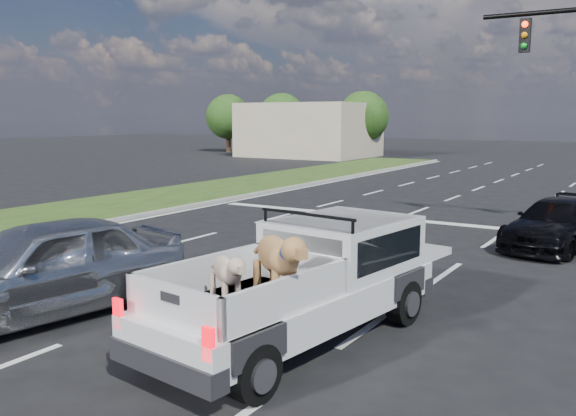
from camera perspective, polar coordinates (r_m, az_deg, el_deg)
name	(u,v)px	position (r m, az deg, el deg)	size (l,w,h in m)	color
ground	(274,310)	(10.60, -1.36, -9.53)	(160.00, 160.00, 0.00)	black
road_markings	(411,243)	(16.31, 11.39, -3.24)	(17.75, 60.00, 0.01)	silver
grass_median_left	(94,209)	(22.55, -17.68, -0.12)	(5.00, 60.00, 0.10)	#223B12
curb_left	(145,215)	(20.76, -13.27, -0.61)	(0.15, 60.00, 0.14)	#9C988F
building_left	(309,130)	(51.25, 1.99, 7.31)	(10.00, 8.00, 4.40)	#BCAC8F
tree_far_a	(228,117)	(58.46, -5.63, 8.49)	(4.20, 4.20, 5.40)	#332114
tree_far_b	(282,117)	(55.02, -0.60, 8.53)	(4.20, 4.20, 5.40)	#332114
tree_far_c	(363,117)	(51.18, 7.06, 8.47)	(4.20, 4.20, 5.40)	#332114
pickup_truck	(306,281)	(9.05, 1.69, -6.80)	(2.48, 5.27, 1.90)	black
silver_sedan	(43,268)	(10.83, -21.96, -5.23)	(1.95, 4.84, 1.65)	#A8ABB0
black_coupe	(558,224)	(16.78, 23.91, -1.37)	(1.72, 4.23, 1.23)	black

